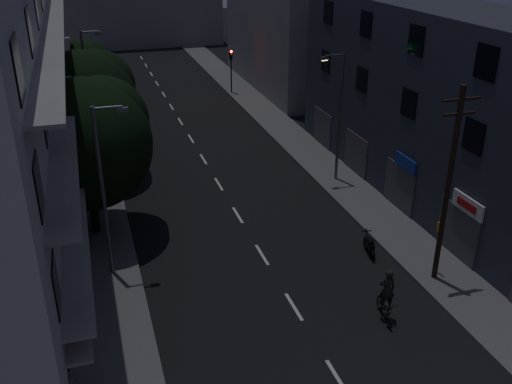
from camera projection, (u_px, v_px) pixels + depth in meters
ground at (202, 157)px, 40.49m from camera, size 160.00×160.00×0.00m
sidewalk_left at (93, 168)px, 38.44m from camera, size 3.00×90.00×0.15m
sidewalk_right at (300, 145)px, 42.47m from camera, size 3.00×90.00×0.15m
lane_markings at (185, 130)px, 45.90m from camera, size 0.15×60.50×0.01m
building_right at (450, 111)px, 31.85m from camera, size 6.19×28.00×11.00m
building_far_left at (22, 7)px, 53.82m from camera, size 6.00×20.00×16.00m
building_far_right at (282, 21)px, 55.69m from camera, size 6.00×20.00×13.00m
building_far_end at (130, 7)px, 77.37m from camera, size 24.00×8.00×10.00m
tree_near at (86, 139)px, 28.16m from camera, size 6.66×6.66×8.21m
tree_mid at (85, 100)px, 34.86m from camera, size 6.58×6.58×8.10m
tree_far at (79, 73)px, 44.80m from camera, size 5.52×5.52×6.83m
traffic_signal_far_right at (231, 62)px, 54.52m from camera, size 0.28×0.37×4.10m
traffic_signal_far_left at (92, 74)px, 50.06m from camera, size 0.28×0.37×4.10m
street_lamp_left_near at (105, 185)px, 24.82m from camera, size 1.51×0.25×8.00m
street_lamp_right at (338, 112)px, 34.73m from camera, size 1.51×0.25×8.00m
street_lamp_left_far at (88, 80)px, 42.01m from camera, size 1.51×0.25×8.00m
utility_pole at (448, 184)px, 24.30m from camera, size 1.80×0.24×9.00m
bus_stop_sign at (438, 239)px, 26.01m from camera, size 0.06×0.35×2.52m
motorcycle at (369, 246)px, 28.23m from camera, size 0.57×1.75×1.13m
cyclist at (386, 302)px, 23.43m from camera, size 0.98×1.95×2.36m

